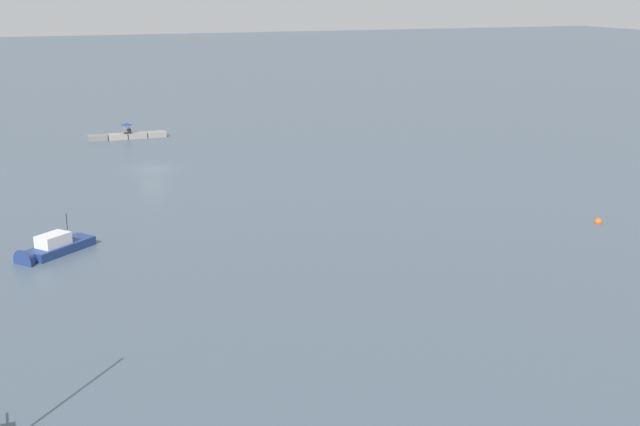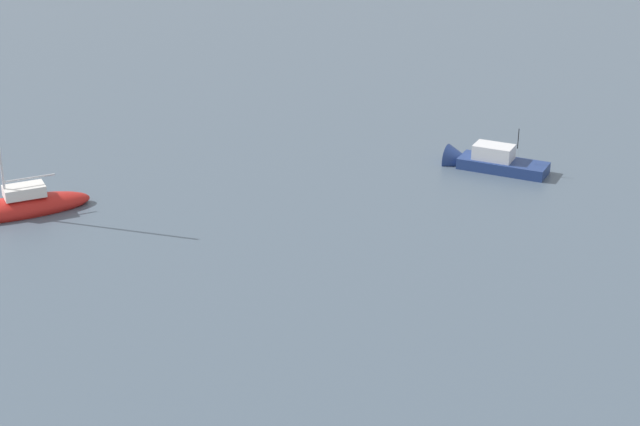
{
  "view_description": "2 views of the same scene",
  "coord_description": "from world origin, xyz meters",
  "px_view_note": "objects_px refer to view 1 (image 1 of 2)",
  "views": [
    {
      "loc": [
        12.11,
        80.5,
        17.77
      ],
      "look_at": [
        -7.28,
        29.18,
        2.32
      ],
      "focal_mm": 44.91,
      "sensor_mm": 36.0,
      "label": 1
    },
    {
      "loc": [
        -32.04,
        55.01,
        19.05
      ],
      "look_at": [
        4.11,
        38.59,
        2.26
      ],
      "focal_mm": 54.24,
      "sensor_mm": 36.0,
      "label": 2
    }
  ],
  "objects_px": {
    "person_seated_grey_right": "(125,132)",
    "motorboat_navy_near": "(50,251)",
    "umbrella_open_navy": "(126,124)",
    "mooring_buoy_near": "(598,222)",
    "person_seated_dark_left": "(130,131)"
  },
  "relations": [
    {
      "from": "person_seated_dark_left",
      "to": "person_seated_grey_right",
      "type": "height_order",
      "value": "same"
    },
    {
      "from": "person_seated_dark_left",
      "to": "motorboat_navy_near",
      "type": "distance_m",
      "value": 44.75
    },
    {
      "from": "umbrella_open_navy",
      "to": "mooring_buoy_near",
      "type": "bearing_deg",
      "value": 120.53
    },
    {
      "from": "person_seated_grey_right",
      "to": "motorboat_navy_near",
      "type": "distance_m",
      "value": 44.5
    },
    {
      "from": "motorboat_navy_near",
      "to": "mooring_buoy_near",
      "type": "distance_m",
      "value": 41.26
    },
    {
      "from": "person_seated_dark_left",
      "to": "umbrella_open_navy",
      "type": "xyz_separation_m",
      "value": [
        0.3,
        -0.12,
        0.87
      ]
    },
    {
      "from": "person_seated_grey_right",
      "to": "umbrella_open_navy",
      "type": "height_order",
      "value": "umbrella_open_navy"
    },
    {
      "from": "person_seated_grey_right",
      "to": "motorboat_navy_near",
      "type": "bearing_deg",
      "value": 65.7
    },
    {
      "from": "person_seated_grey_right",
      "to": "mooring_buoy_near",
      "type": "xyz_separation_m",
      "value": [
        -29.91,
        50.04,
        -0.83
      ]
    },
    {
      "from": "person_seated_grey_right",
      "to": "mooring_buoy_near",
      "type": "height_order",
      "value": "person_seated_grey_right"
    },
    {
      "from": "motorboat_navy_near",
      "to": "mooring_buoy_near",
      "type": "xyz_separation_m",
      "value": [
        -40.68,
        6.87,
        -0.25
      ]
    },
    {
      "from": "person_seated_dark_left",
      "to": "person_seated_grey_right",
      "type": "relative_size",
      "value": 1.0
    },
    {
      "from": "motorboat_navy_near",
      "to": "mooring_buoy_near",
      "type": "height_order",
      "value": "motorboat_navy_near"
    },
    {
      "from": "person_seated_dark_left",
      "to": "mooring_buoy_near",
      "type": "height_order",
      "value": "person_seated_dark_left"
    },
    {
      "from": "mooring_buoy_near",
      "to": "person_seated_grey_right",
      "type": "bearing_deg",
      "value": -59.13
    }
  ]
}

